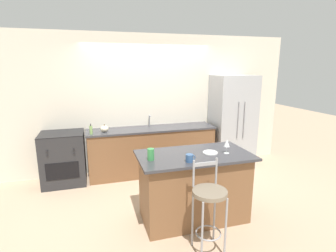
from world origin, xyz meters
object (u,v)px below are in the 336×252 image
bar_stool_near (209,202)px  wine_glass (227,143)px  refrigerator (232,121)px  dinner_plate (210,152)px  coffee_mug (190,158)px  oven_range (64,158)px  soap_bottle (91,130)px  tumbler_cup (151,154)px  pumpkin_decoration (104,129)px

bar_stool_near → wine_glass: bearing=48.8°
refrigerator → dinner_plate: refrigerator is taller
bar_stool_near → coffee_mug: 0.57m
coffee_mug → oven_range: bearing=130.1°
coffee_mug → soap_bottle: size_ratio=0.68×
tumbler_cup → soap_bottle: (-0.71, 1.62, -0.02)m
coffee_mug → pumpkin_decoration: size_ratio=0.87×
wine_glass → tumbler_cup: size_ratio=1.33×
refrigerator → dinner_plate: 2.16m
refrigerator → wine_glass: refrigerator is taller
refrigerator → oven_range: (-3.35, 0.02, -0.48)m
refrigerator → soap_bottle: 2.85m
soap_bottle → wine_glass: bearing=-43.3°
oven_range → soap_bottle: (0.50, -0.16, 0.52)m
tumbler_cup → soap_bottle: 1.77m
wine_glass → soap_bottle: 2.40m
refrigerator → oven_range: 3.38m
oven_range → bar_stool_near: (1.73, -2.39, 0.14)m
dinner_plate → soap_bottle: size_ratio=1.08×
wine_glass → pumpkin_decoration: bearing=130.5°
oven_range → dinner_plate: size_ratio=4.66×
bar_stool_near → coffee_mug: size_ratio=8.47×
bar_stool_near → wine_glass: wine_glass is taller
oven_range → bar_stool_near: size_ratio=0.88×
pumpkin_decoration → wine_glass: bearing=-49.5°
refrigerator → soap_bottle: (-2.84, -0.14, 0.04)m
wine_glass → oven_range: bearing=141.3°
oven_range → coffee_mug: bearing=-49.9°
wine_glass → dinner_plate: bearing=162.2°
wine_glass → pumpkin_decoration: 2.33m
refrigerator → wine_glass: size_ratio=9.64×
wine_glass → coffee_mug: 0.62m
coffee_mug → soap_bottle: soap_bottle is taller
oven_range → dinner_plate: 2.72m
bar_stool_near → coffee_mug: bar_stool_near is taller
bar_stool_near → pumpkin_decoration: size_ratio=7.34×
bar_stool_near → refrigerator: bearing=55.7°
refrigerator → oven_range: refrigerator is taller
bar_stool_near → dinner_plate: (0.31, 0.65, 0.34)m
dinner_plate → pumpkin_decoration: bearing=127.5°
coffee_mug → dinner_plate: bearing=31.2°
wine_glass → tumbler_cup: (-1.03, 0.03, -0.07)m
oven_range → pumpkin_decoration: pumpkin_decoration is taller
bar_stool_near → wine_glass: (0.52, 0.59, 0.47)m
soap_bottle → tumbler_cup: bearing=-66.3°
soap_bottle → pumpkin_decoration: bearing=27.4°
coffee_mug → tumbler_cup: size_ratio=0.85×
wine_glass → soap_bottle: (-1.75, 1.64, -0.08)m
refrigerator → coffee_mug: refrigerator is taller
coffee_mug → tumbler_cup: bearing=156.2°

